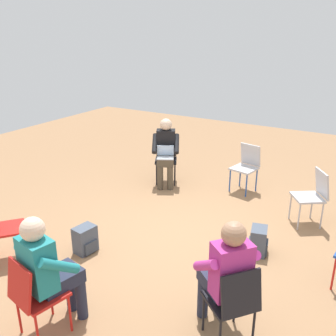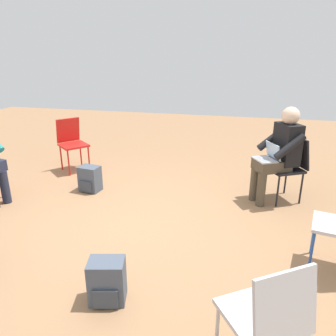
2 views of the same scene
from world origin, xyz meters
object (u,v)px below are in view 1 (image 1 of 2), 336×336
Objects in this scene: person_with_laptop at (166,149)px; backpack_by_empty_chair at (258,242)px; chair_south at (34,293)px; chair_northeast at (313,194)px; chair_north at (246,164)px; person_in_teal at (48,267)px; person_in_magenta at (226,271)px; chair_southeast at (234,300)px; chair_northwest at (166,156)px; chair_southwest at (0,225)px; backpack_near_laptop_user at (85,241)px.

person_with_laptop is 2.69m from backpack_by_empty_chair.
chair_south and chair_northeast have the same top height.
chair_northeast is 1.00× the size of chair_north.
person_in_magenta is at bearing 40.23° from person_in_teal.
chair_northeast is 2.78m from chair_southeast.
chair_southeast is 1.00× the size of chair_north.
chair_northeast is 2.68m from person_with_laptop.
chair_northwest is 1.51m from chair_north.
chair_north is 1.00× the size of chair_southwest.
person_in_teal is (1.40, -0.50, 0.20)m from chair_southwest.
chair_southeast is 1.00× the size of chair_southwest.
backpack_near_laptop_user is at bearing 117.08° from chair_southeast.
chair_southwest is 3.23m from person_with_laptop.
chair_south is at bearing 14.08° from chair_southwest.
person_in_magenta is 1.64m from person_in_teal.
chair_south reaches higher than backpack_by_empty_chair.
chair_south is 1.00× the size of chair_north.
chair_south is at bearing 95.50° from chair_north.
chair_northeast is 2.69m from person_in_magenta.
person_in_magenta reaches higher than chair_north.
chair_south and chair_southwest have the same top height.
backpack_near_laptop_user is 2.26m from backpack_by_empty_chair.
person_in_teal is at bearing 157.96° from person_in_magenta.
chair_south is 3.95m from person_with_laptop.
chair_northwest is at bearing -90.00° from person_with_laptop.
chair_south is at bearing 74.63° from person_with_laptop.
chair_southwest is at bearing 98.87° from chair_northeast.
chair_northwest is 1.00× the size of chair_southwest.
person_in_magenta is at bearing 90.00° from chair_southeast.
person_with_laptop is (0.47, 3.19, 0.20)m from chair_southwest.
chair_southeast is (1.60, 0.84, 0.00)m from chair_south.
person_with_laptop is at bearing 115.95° from person_in_teal.
person_with_laptop is (0.08, -0.15, 0.20)m from chair_northwest.
chair_northeast is at bearing 43.77° from backpack_near_laptop_user.
chair_northwest is 0.69× the size of person_with_laptop.
backpack_near_laptop_user is at bearing 126.78° from chair_south.
chair_southwest is 2.87m from person_in_magenta.
chair_north is at bearing 26.11° from chair_northeast.
person_with_laptop is at bearing 121.30° from chair_southwest.
person_in_magenta reaches higher than chair_southwest.
chair_north is 3.22m from backpack_near_laptop_user.
chair_north is at bearing 114.23° from backpack_by_empty_chair.
person_with_laptop is (-1.39, -0.48, 0.20)m from chair_north.
backpack_near_laptop_user is (-2.38, -2.28, -0.34)m from chair_northeast.
person_in_teal is at bearing 90.00° from chair_south.
chair_south is 2.36× the size of backpack_by_empty_chair.
chair_southwest is (-3.13, -2.95, 0.00)m from chair_northeast.
backpack_by_empty_chair is at bearing 48.75° from chair_southeast.
chair_southeast and chair_southwest have the same top height.
chair_southwest is 1.50m from person_in_teal.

